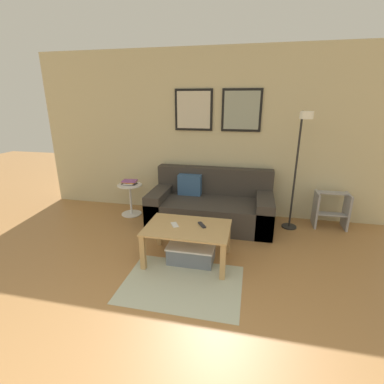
# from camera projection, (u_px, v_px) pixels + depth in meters

# --- Properties ---
(wall_back) EXTENTS (5.60, 0.09, 2.55)m
(wall_back) POSITION_uv_depth(u_px,v_px,m) (207.00, 135.00, 4.39)
(wall_back) COLOR #C6BC93
(wall_back) RESTS_ON ground_plane
(area_rug) EXTENTS (1.21, 0.88, 0.01)m
(area_rug) POSITION_uv_depth(u_px,v_px,m) (182.00, 284.00, 2.86)
(area_rug) COLOR #B2B79E
(area_rug) RESTS_ON ground_plane
(couch) EXTENTS (1.81, 0.90, 0.80)m
(couch) POSITION_uv_depth(u_px,v_px,m) (211.00, 206.00, 4.25)
(couch) COLOR #38332D
(couch) RESTS_ON ground_plane
(coffee_table) EXTENTS (0.96, 0.64, 0.43)m
(coffee_table) POSITION_uv_depth(u_px,v_px,m) (187.00, 233.00, 3.19)
(coffee_table) COLOR tan
(coffee_table) RESTS_ON ground_plane
(storage_bin) EXTENTS (0.54, 0.35, 0.21)m
(storage_bin) POSITION_uv_depth(u_px,v_px,m) (191.00, 253.00, 3.25)
(storage_bin) COLOR slate
(storage_bin) RESTS_ON ground_plane
(floor_lamp) EXTENTS (0.21, 0.50, 1.68)m
(floor_lamp) POSITION_uv_depth(u_px,v_px,m) (299.00, 156.00, 3.65)
(floor_lamp) COLOR black
(floor_lamp) RESTS_ON ground_plane
(side_table) EXTENTS (0.39, 0.39, 0.51)m
(side_table) POSITION_uv_depth(u_px,v_px,m) (130.00, 197.00, 4.52)
(side_table) COLOR white
(side_table) RESTS_ON ground_plane
(book_stack) EXTENTS (0.25, 0.18, 0.07)m
(book_stack) POSITION_uv_depth(u_px,v_px,m) (129.00, 182.00, 4.47)
(book_stack) COLOR #4C4C51
(book_stack) RESTS_ON side_table
(remote_control) EXTENTS (0.12, 0.15, 0.02)m
(remote_control) POSITION_uv_depth(u_px,v_px,m) (202.00, 225.00, 3.18)
(remote_control) COLOR #232328
(remote_control) RESTS_ON coffee_table
(cell_phone) EXTENTS (0.13, 0.15, 0.01)m
(cell_phone) POSITION_uv_depth(u_px,v_px,m) (175.00, 225.00, 3.20)
(cell_phone) COLOR silver
(cell_phone) RESTS_ON coffee_table
(step_stool) EXTENTS (0.45, 0.30, 0.53)m
(step_stool) POSITION_uv_depth(u_px,v_px,m) (331.00, 209.00, 4.08)
(step_stool) COLOR #99999E
(step_stool) RESTS_ON ground_plane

